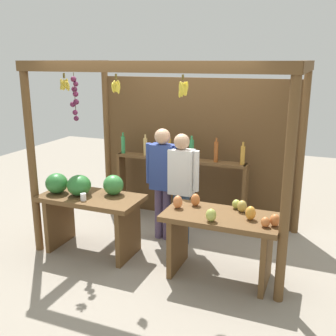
# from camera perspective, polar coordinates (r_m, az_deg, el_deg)

# --- Properties ---
(ground_plane) EXTENTS (12.00, 12.00, 0.00)m
(ground_plane) POSITION_cam_1_polar(r_m,az_deg,el_deg) (5.62, 0.71, -10.29)
(ground_plane) COLOR gray
(ground_plane) RESTS_ON ground
(market_stall) EXTENTS (3.20, 1.94, 2.42)m
(market_stall) POSITION_cam_1_polar(r_m,az_deg,el_deg) (5.58, 2.30, 4.63)
(market_stall) COLOR brown
(market_stall) RESTS_ON ground
(fruit_counter_left) EXTENTS (1.32, 0.64, 1.03)m
(fruit_counter_left) POSITION_cam_1_polar(r_m,az_deg,el_deg) (5.19, -11.44, -4.71)
(fruit_counter_left) COLOR brown
(fruit_counter_left) RESTS_ON ground
(fruit_counter_right) EXTENTS (1.31, 0.64, 0.91)m
(fruit_counter_right) POSITION_cam_1_polar(r_m,az_deg,el_deg) (4.56, 7.68, -8.85)
(fruit_counter_right) COLOR brown
(fruit_counter_right) RESTS_ON ground
(bottle_shelf_unit) EXTENTS (2.05, 0.22, 1.36)m
(bottle_shelf_unit) POSITION_cam_1_polar(r_m,az_deg,el_deg) (6.00, 1.67, -0.50)
(bottle_shelf_unit) COLOR brown
(bottle_shelf_unit) RESTS_ON ground
(vendor_man) EXTENTS (0.48, 0.21, 1.56)m
(vendor_man) POSITION_cam_1_polar(r_m,az_deg,el_deg) (5.36, -0.79, -0.96)
(vendor_man) COLOR #534466
(vendor_man) RESTS_ON ground
(vendor_woman) EXTENTS (0.48, 0.21, 1.52)m
(vendor_woman) POSITION_cam_1_polar(r_m,az_deg,el_deg) (5.23, 1.93, -1.70)
(vendor_woman) COLOR #2E415A
(vendor_woman) RESTS_ON ground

